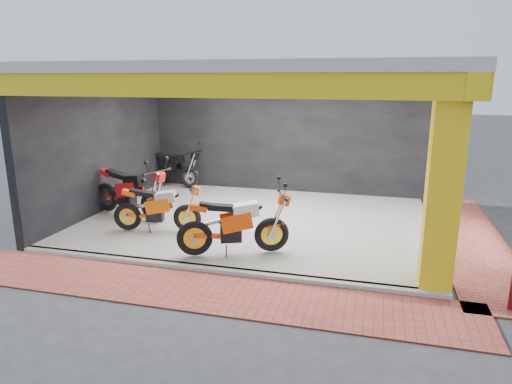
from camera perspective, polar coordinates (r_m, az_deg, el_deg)
ground at (r=9.29m, az=-3.08°, el=-7.52°), size 80.00×80.00×0.00m
showroom_floor at (r=11.08m, az=0.09°, el=-3.61°), size 8.00×6.00×0.10m
showroom_ceiling at (r=10.56m, az=0.10°, el=15.06°), size 8.40×6.40×0.20m
back_wall at (r=13.68m, az=3.43°, el=7.04°), size 8.20×0.20×3.50m
left_wall at (r=12.38m, az=-18.68°, el=5.59°), size 0.20×6.20×3.50m
corner_column at (r=7.72m, az=22.37°, el=0.53°), size 0.50×0.50×3.50m
header_beam_front at (r=7.70m, az=-5.75°, el=13.13°), size 8.40×0.30×0.40m
header_beam_right at (r=10.30m, az=22.72°, el=12.36°), size 0.30×6.40×0.40m
floor_kerb at (r=8.38m, az=-5.25°, el=-9.67°), size 8.00×0.20×0.10m
paver_front at (r=7.74m, az=-7.26°, el=-12.12°), size 9.00×1.40×0.03m
paver_right at (r=10.97m, az=25.25°, el=-5.40°), size 1.40×7.00×0.03m
moto_hero at (r=8.78m, az=1.99°, el=-3.29°), size 2.44×1.68×1.40m
moto_row_a at (r=10.05m, az=-8.65°, el=-1.59°), size 2.18×1.15×1.26m
moto_row_b at (r=10.91m, az=-12.88°, el=0.06°), size 2.58×1.55×1.48m
moto_row_d at (r=14.10m, az=-8.36°, el=3.16°), size 2.37×1.30×1.37m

